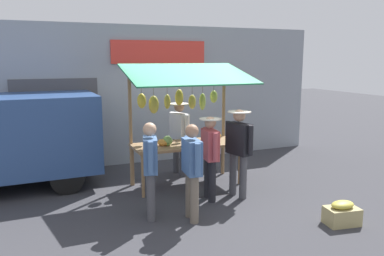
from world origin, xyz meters
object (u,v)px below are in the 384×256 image
at_px(vendor_with_sunhat, 179,132).
at_px(shopper_in_striped_shirt, 150,164).
at_px(produce_crate_near, 342,214).
at_px(market_stall, 184,111).
at_px(shopper_with_ponytail, 192,166).
at_px(shopper_in_grey_tee, 239,146).
at_px(shopper_with_shopping_bag, 210,152).

height_order(vendor_with_sunhat, shopper_in_striped_shirt, vendor_with_sunhat).
height_order(vendor_with_sunhat, produce_crate_near, vendor_with_sunhat).
height_order(market_stall, produce_crate_near, market_stall).
height_order(shopper_with_ponytail, shopper_in_striped_shirt, shopper_in_striped_shirt).
bearing_deg(shopper_with_ponytail, produce_crate_near, -111.66).
distance_m(shopper_in_grey_tee, produce_crate_near, 2.14).
xyz_separation_m(vendor_with_sunhat, shopper_in_grey_tee, (-0.50, 1.79, 0.02)).
xyz_separation_m(shopper_with_ponytail, shopper_in_grey_tee, (-1.23, -0.67, 0.09)).
bearing_deg(shopper_with_ponytail, market_stall, -12.11).
distance_m(shopper_with_ponytail, shopper_in_striped_shirt, 0.68).
distance_m(shopper_with_ponytail, produce_crate_near, 2.50).
distance_m(shopper_in_grey_tee, shopper_in_striped_shirt, 1.85).
bearing_deg(market_stall, produce_crate_near, 118.58).
xyz_separation_m(vendor_with_sunhat, shopper_with_shopping_bag, (0.06, 1.73, -0.06)).
bearing_deg(vendor_with_sunhat, shopper_with_shopping_bag, -14.38).
relative_size(shopper_in_grey_tee, shopper_in_striped_shirt, 1.05).
bearing_deg(shopper_with_ponytail, vendor_with_sunhat, -10.80).
bearing_deg(produce_crate_near, shopper_with_ponytail, -27.34).
distance_m(market_stall, produce_crate_near, 3.53).
height_order(vendor_with_sunhat, shopper_with_ponytail, vendor_with_sunhat).
relative_size(shopper_with_shopping_bag, produce_crate_near, 2.78).
bearing_deg(shopper_in_grey_tee, vendor_with_sunhat, 1.94).
xyz_separation_m(market_stall, shopper_with_ponytail, (0.56, 1.76, -0.64)).
relative_size(vendor_with_sunhat, shopper_in_striped_shirt, 1.04).
bearing_deg(shopper_with_shopping_bag, shopper_in_striped_shirt, 114.20).
relative_size(shopper_in_grey_tee, produce_crate_near, 2.97).
height_order(market_stall, shopper_in_striped_shirt, market_stall).
height_order(shopper_with_shopping_bag, shopper_in_striped_shirt, shopper_in_striped_shirt).
bearing_deg(shopper_in_grey_tee, market_stall, 17.50).
height_order(shopper_in_grey_tee, shopper_with_shopping_bag, shopper_in_grey_tee).
bearing_deg(shopper_in_striped_shirt, produce_crate_near, -102.71).
bearing_deg(produce_crate_near, market_stall, -61.42).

